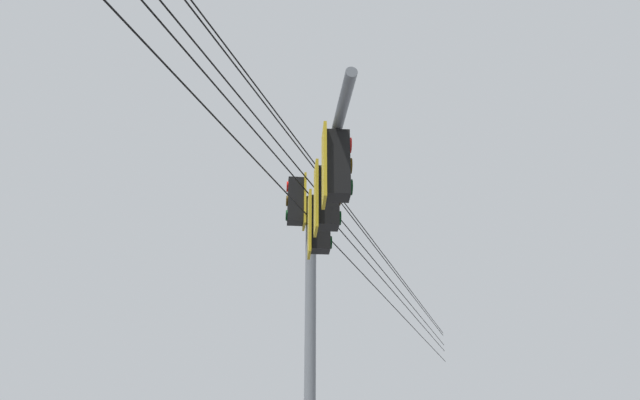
% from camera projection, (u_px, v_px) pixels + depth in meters
% --- Properties ---
extents(signal_mast_assembly, '(4.87, 2.51, 7.21)m').
position_uv_depth(signal_mast_assembly, '(317.00, 254.00, 9.59)').
color(signal_mast_assembly, slate).
rests_on(signal_mast_assembly, ground).
extents(overhead_wire_span, '(21.84, 24.73, 1.54)m').
position_uv_depth(overhead_wire_span, '(335.00, 213.00, 12.71)').
color(overhead_wire_span, black).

